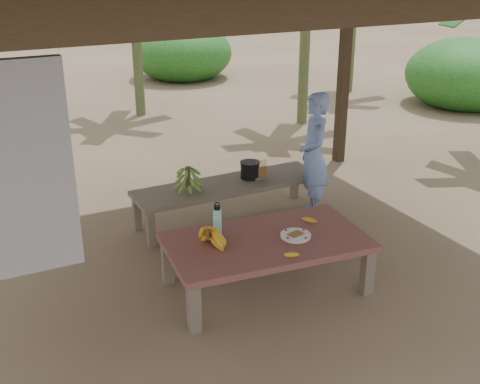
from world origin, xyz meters
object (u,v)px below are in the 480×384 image
cooking_pot (250,170)px  plate (296,236)px  work_table (266,245)px  woman (314,156)px  bench (229,188)px  water_flask (217,220)px  ripe_banana_bunch (208,238)px

cooking_pot → plate: bearing=-103.4°
work_table → woman: 1.78m
bench → plate: size_ratio=7.88×
water_flask → cooking_pot: 1.57m
plate → woman: bearing=51.7°
bench → woman: bearing=-18.6°
plate → water_flask: bearing=144.8°
plate → cooking_pot: (0.39, 1.64, 0.03)m
work_table → water_flask: (-0.34, 0.32, 0.19)m
work_table → ripe_banana_bunch: bearing=175.9°
woman → water_flask: bearing=-41.1°
plate → cooking_pot: bearing=76.6°
water_flask → ripe_banana_bunch: bearing=-130.2°
bench → ripe_banana_bunch: (-0.88, -1.42, 0.20)m
work_table → water_flask: 0.51m
work_table → plate: (0.25, -0.09, 0.08)m
cooking_pot → woman: size_ratio=0.15×
bench → woman: woman is taller
ripe_banana_bunch → plate: 0.81m
bench → cooking_pot: size_ratio=9.92×
work_table → ripe_banana_bunch: size_ratio=6.31×
work_table → cooking_pot: size_ratio=8.48×
ripe_banana_bunch → water_flask: bearing=49.8°
bench → water_flask: (-0.69, -1.19, 0.23)m
plate → bench: bearing=86.5°
water_flask → woman: 1.85m
plate → ripe_banana_bunch: bearing=166.8°
work_table → cooking_pot: bearing=73.0°
plate → cooking_pot: 1.69m
plate → water_flask: size_ratio=0.92×
ripe_banana_bunch → water_flask: (0.20, 0.23, 0.04)m
work_table → ripe_banana_bunch: 0.56m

